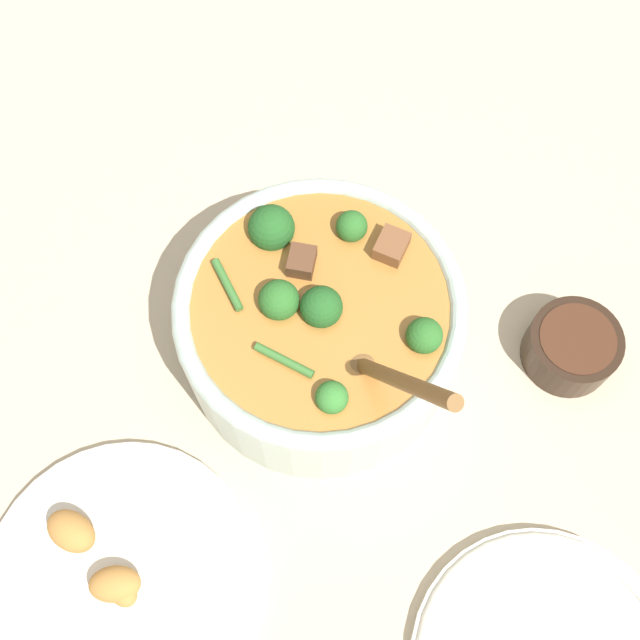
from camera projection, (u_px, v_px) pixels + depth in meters
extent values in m
plane|color=#C6B293|center=(320.00, 349.00, 0.75)|extent=(4.00, 4.00, 0.00)
cylinder|color=#B2C6BC|center=(320.00, 329.00, 0.71)|extent=(0.25, 0.25, 0.10)
torus|color=#B2C6BC|center=(320.00, 306.00, 0.66)|extent=(0.25, 0.25, 0.02)
cylinder|color=#B27533|center=(320.00, 319.00, 0.69)|extent=(0.22, 0.22, 0.06)
sphere|color=#2D6B28|center=(279.00, 300.00, 0.65)|extent=(0.03, 0.03, 0.03)
cylinder|color=#6B9956|center=(280.00, 312.00, 0.67)|extent=(0.01, 0.01, 0.02)
sphere|color=#387F33|center=(332.00, 397.00, 0.62)|extent=(0.03, 0.03, 0.03)
cylinder|color=#6B9956|center=(331.00, 405.00, 0.64)|extent=(0.01, 0.01, 0.01)
sphere|color=#235B23|center=(271.00, 228.00, 0.68)|extent=(0.04, 0.04, 0.04)
cylinder|color=#6B9956|center=(273.00, 244.00, 0.71)|extent=(0.01, 0.01, 0.02)
sphere|color=#235B23|center=(325.00, 306.00, 0.65)|extent=(0.04, 0.04, 0.04)
cylinder|color=#6B9956|center=(325.00, 318.00, 0.67)|extent=(0.01, 0.01, 0.02)
sphere|color=#2D6B28|center=(352.00, 226.00, 0.68)|extent=(0.03, 0.03, 0.03)
cylinder|color=#6B9956|center=(351.00, 238.00, 0.70)|extent=(0.01, 0.01, 0.01)
sphere|color=#2D6B28|center=(424.00, 335.00, 0.64)|extent=(0.03, 0.03, 0.03)
cylinder|color=#6B9956|center=(421.00, 345.00, 0.66)|extent=(0.01, 0.01, 0.01)
cube|color=brown|center=(391.00, 248.00, 0.67)|extent=(0.04, 0.04, 0.02)
cube|color=brown|center=(302.00, 262.00, 0.67)|extent=(0.03, 0.03, 0.02)
cylinder|color=#3D7533|center=(284.00, 360.00, 0.63)|extent=(0.04, 0.04, 0.01)
cylinder|color=#3D7533|center=(227.00, 285.00, 0.66)|extent=(0.02, 0.05, 0.01)
ellipsoid|color=brown|center=(362.00, 365.00, 0.64)|extent=(0.04, 0.03, 0.01)
cylinder|color=brown|center=(402.00, 382.00, 0.57)|extent=(0.05, 0.10, 0.14)
cylinder|color=black|center=(571.00, 347.00, 0.73)|extent=(0.08, 0.08, 0.04)
cylinder|color=#472819|center=(576.00, 341.00, 0.72)|extent=(0.07, 0.07, 0.02)
cylinder|color=silver|center=(121.00, 578.00, 0.66)|extent=(0.23, 0.23, 0.01)
ellipsoid|color=#BC7F3D|center=(71.00, 531.00, 0.66)|extent=(0.05, 0.05, 0.03)
ellipsoid|color=#BC7F3D|center=(115.00, 584.00, 0.64)|extent=(0.05, 0.04, 0.03)
ellipsoid|color=#BC7F3D|center=(121.00, 589.00, 0.65)|extent=(0.03, 0.04, 0.02)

